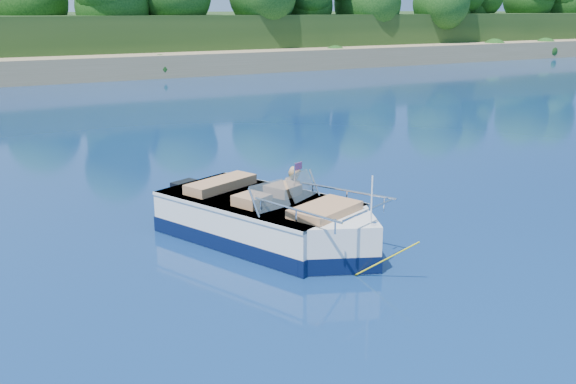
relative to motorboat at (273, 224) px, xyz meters
name	(u,v)px	position (x,y,z in m)	size (l,w,h in m)	color
ground	(415,295)	(0.87, -3.27, -0.38)	(160.00, 160.00, 0.00)	#091A44
motorboat	(273,224)	(0.00, 0.00, 0.00)	(3.44, 5.57, 1.96)	white
tow_tube	(288,204)	(1.36, 1.85, -0.28)	(1.80, 1.80, 0.40)	#E6E306
boy	(291,209)	(1.38, 1.75, -0.38)	(0.59, 0.39, 1.62)	tan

